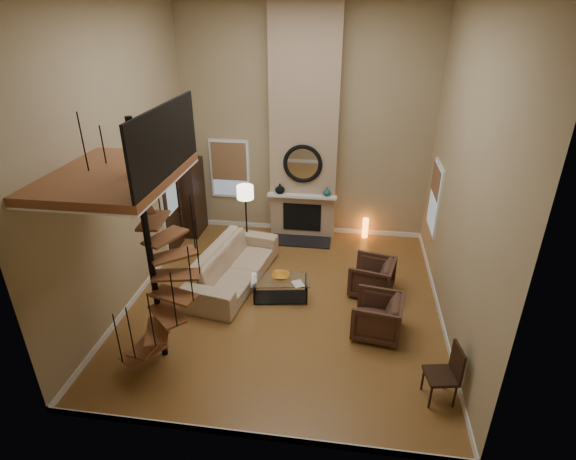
# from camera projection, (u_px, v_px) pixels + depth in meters

# --- Properties ---
(ground) EXTENTS (6.00, 6.50, 0.01)m
(ground) POSITION_uv_depth(u_px,v_px,m) (285.00, 301.00, 9.09)
(ground) COLOR #9E6C33
(ground) RESTS_ON ground
(back_wall) EXTENTS (6.00, 0.02, 5.50)m
(back_wall) POSITION_uv_depth(u_px,v_px,m) (305.00, 126.00, 10.74)
(back_wall) COLOR tan
(back_wall) RESTS_ON ground
(front_wall) EXTENTS (6.00, 0.02, 5.50)m
(front_wall) POSITION_uv_depth(u_px,v_px,m) (241.00, 266.00, 4.98)
(front_wall) COLOR tan
(front_wall) RESTS_ON ground
(left_wall) EXTENTS (0.02, 6.50, 5.50)m
(left_wall) POSITION_uv_depth(u_px,v_px,m) (122.00, 163.00, 8.25)
(left_wall) COLOR tan
(left_wall) RESTS_ON ground
(right_wall) EXTENTS (0.02, 6.50, 5.50)m
(right_wall) POSITION_uv_depth(u_px,v_px,m) (464.00, 179.00, 7.48)
(right_wall) COLOR tan
(right_wall) RESTS_ON ground
(baseboard_back) EXTENTS (6.00, 0.02, 0.12)m
(baseboard_back) POSITION_uv_depth(u_px,v_px,m) (303.00, 228.00, 11.93)
(baseboard_back) COLOR white
(baseboard_back) RESTS_ON ground
(baseboard_front) EXTENTS (6.00, 0.02, 0.12)m
(baseboard_front) POSITION_uv_depth(u_px,v_px,m) (250.00, 435.00, 6.19)
(baseboard_front) COLOR white
(baseboard_front) RESTS_ON ground
(baseboard_left) EXTENTS (0.02, 6.50, 0.12)m
(baseboard_left) POSITION_uv_depth(u_px,v_px,m) (144.00, 287.00, 9.44)
(baseboard_left) COLOR white
(baseboard_left) RESTS_ON ground
(baseboard_right) EXTENTS (0.02, 6.50, 0.12)m
(baseboard_right) POSITION_uv_depth(u_px,v_px,m) (439.00, 312.00, 8.68)
(baseboard_right) COLOR white
(baseboard_right) RESTS_ON ground
(chimney_breast) EXTENTS (1.60, 0.38, 5.50)m
(chimney_breast) POSITION_uv_depth(u_px,v_px,m) (304.00, 128.00, 10.58)
(chimney_breast) COLOR tan
(chimney_breast) RESTS_ON ground
(hearth) EXTENTS (1.50, 0.60, 0.04)m
(hearth) POSITION_uv_depth(u_px,v_px,m) (300.00, 241.00, 11.36)
(hearth) COLOR black
(hearth) RESTS_ON ground
(firebox) EXTENTS (0.95, 0.02, 0.72)m
(firebox) POSITION_uv_depth(u_px,v_px,m) (302.00, 217.00, 11.38)
(firebox) COLOR black
(firebox) RESTS_ON chimney_breast
(mantel) EXTENTS (1.70, 0.18, 0.06)m
(mantel) POSITION_uv_depth(u_px,v_px,m) (302.00, 196.00, 11.04)
(mantel) COLOR white
(mantel) RESTS_ON chimney_breast
(mirror_frame) EXTENTS (0.94, 0.10, 0.94)m
(mirror_frame) POSITION_uv_depth(u_px,v_px,m) (303.00, 164.00, 10.74)
(mirror_frame) COLOR black
(mirror_frame) RESTS_ON chimney_breast
(mirror_disc) EXTENTS (0.80, 0.01, 0.80)m
(mirror_disc) POSITION_uv_depth(u_px,v_px,m) (303.00, 164.00, 10.75)
(mirror_disc) COLOR white
(mirror_disc) RESTS_ON chimney_breast
(vase_left) EXTENTS (0.24, 0.24, 0.25)m
(vase_left) POSITION_uv_depth(u_px,v_px,m) (280.00, 189.00, 11.08)
(vase_left) COLOR black
(vase_left) RESTS_ON mantel
(vase_right) EXTENTS (0.20, 0.20, 0.21)m
(vase_right) POSITION_uv_depth(u_px,v_px,m) (327.00, 192.00, 10.94)
(vase_right) COLOR #17524B
(vase_right) RESTS_ON mantel
(window_back) EXTENTS (1.02, 0.06, 1.52)m
(window_back) POSITION_uv_depth(u_px,v_px,m) (230.00, 168.00, 11.46)
(window_back) COLOR white
(window_back) RESTS_ON back_wall
(window_right) EXTENTS (0.06, 1.02, 1.52)m
(window_right) POSITION_uv_depth(u_px,v_px,m) (435.00, 197.00, 9.76)
(window_right) COLOR white
(window_right) RESTS_ON right_wall
(entry_door) EXTENTS (0.10, 1.05, 2.16)m
(entry_door) POSITION_uv_depth(u_px,v_px,m) (172.00, 209.00, 10.59)
(entry_door) COLOR white
(entry_door) RESTS_ON ground
(loft) EXTENTS (1.70, 2.20, 1.09)m
(loft) POSITION_uv_depth(u_px,v_px,m) (121.00, 172.00, 6.31)
(loft) COLOR brown
(loft) RESTS_ON left_wall
(spiral_stair) EXTENTS (1.47, 1.47, 4.06)m
(spiral_stair) POSITION_uv_depth(u_px,v_px,m) (153.00, 263.00, 6.93)
(spiral_stair) COLOR black
(spiral_stair) RESTS_ON ground
(hutch) EXTENTS (0.41, 0.87, 1.95)m
(hutch) POSITION_uv_depth(u_px,v_px,m) (192.00, 198.00, 11.47)
(hutch) COLOR black
(hutch) RESTS_ON ground
(sofa) EXTENTS (1.52, 2.90, 0.80)m
(sofa) POSITION_uv_depth(u_px,v_px,m) (233.00, 265.00, 9.58)
(sofa) COLOR tan
(sofa) RESTS_ON ground
(armchair_near) EXTENTS (1.01, 1.00, 0.77)m
(armchair_near) POSITION_uv_depth(u_px,v_px,m) (376.00, 278.00, 9.20)
(armchair_near) COLOR #492D21
(armchair_near) RESTS_ON ground
(armchair_far) EXTENTS (0.97, 0.95, 0.78)m
(armchair_far) POSITION_uv_depth(u_px,v_px,m) (381.00, 317.00, 8.04)
(armchair_far) COLOR #492D21
(armchair_far) RESTS_ON ground
(coffee_table) EXTENTS (1.24, 0.76, 0.44)m
(coffee_table) POSITION_uv_depth(u_px,v_px,m) (280.00, 286.00, 9.06)
(coffee_table) COLOR silver
(coffee_table) RESTS_ON ground
(bowl) EXTENTS (0.35, 0.35, 0.09)m
(bowl) POSITION_uv_depth(u_px,v_px,m) (281.00, 276.00, 9.01)
(bowl) COLOR orange
(bowl) RESTS_ON coffee_table
(book) EXTENTS (0.30, 0.32, 0.03)m
(book) POSITION_uv_depth(u_px,v_px,m) (297.00, 284.00, 8.80)
(book) COLOR gray
(book) RESTS_ON coffee_table
(floor_lamp) EXTENTS (0.38, 0.38, 1.70)m
(floor_lamp) POSITION_uv_depth(u_px,v_px,m) (245.00, 198.00, 10.25)
(floor_lamp) COLOR black
(floor_lamp) RESTS_ON ground
(accent_lamp) EXTENTS (0.15, 0.15, 0.53)m
(accent_lamp) POSITION_uv_depth(u_px,v_px,m) (365.00, 228.00, 11.50)
(accent_lamp) COLOR orange
(accent_lamp) RESTS_ON ground
(side_chair) EXTENTS (0.51, 0.51, 0.96)m
(side_chair) POSITION_uv_depth(u_px,v_px,m) (447.00, 371.00, 6.62)
(side_chair) COLOR black
(side_chair) RESTS_ON ground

